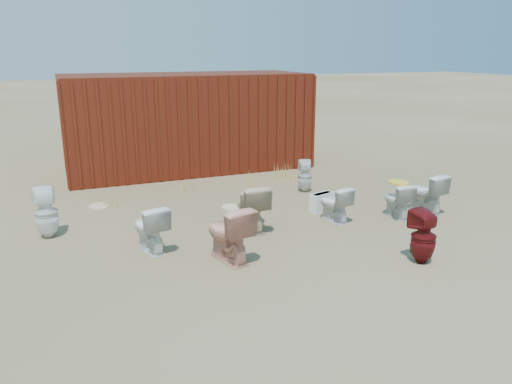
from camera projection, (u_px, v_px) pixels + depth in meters
name	position (u px, v px, depth m)	size (l,w,h in m)	color
ground	(270.00, 232.00, 8.42)	(100.00, 100.00, 0.00)	brown
shipping_container	(187.00, 122.00, 12.71)	(6.00, 2.40, 2.40)	#51170D
toilet_front_a	(150.00, 228.00, 7.54)	(0.41, 0.73, 0.74)	white
toilet_front_pink	(228.00, 233.00, 7.18)	(0.47, 0.83, 0.85)	tan
toilet_front_c	(334.00, 204.00, 8.88)	(0.36, 0.64, 0.65)	silver
toilet_front_maroon	(423.00, 237.00, 7.12)	(0.36, 0.36, 0.79)	#5E1010
toilet_front_e	(426.00, 193.00, 9.36)	(0.43, 0.75, 0.76)	silver
toilet_back_a	(46.00, 213.00, 8.09)	(0.38, 0.39, 0.84)	white
toilet_back_beige_left	(251.00, 207.00, 8.43)	(0.46, 0.80, 0.81)	#C7B291
toilet_back_beige_right	(253.00, 207.00, 8.64)	(0.38, 0.68, 0.69)	#C7B391
toilet_back_yellowlid	(397.00, 200.00, 9.08)	(0.37, 0.64, 0.65)	silver
toilet_back_e	(305.00, 176.00, 10.75)	(0.31, 0.32, 0.69)	silver
yellow_lid	(399.00, 182.00, 8.99)	(0.33, 0.41, 0.03)	yellow
loose_tank	(322.00, 202.00, 9.49)	(0.50, 0.20, 0.35)	white
loose_lid_near	(232.00, 208.00, 9.70)	(0.38, 0.49, 0.02)	beige
loose_lid_far	(99.00, 206.00, 9.78)	(0.36, 0.47, 0.02)	beige
weed_clump_a	(113.00, 198.00, 9.85)	(0.36, 0.36, 0.29)	#AC9944
weed_clump_b	(251.00, 180.00, 11.16)	(0.32, 0.32, 0.32)	#AC9944
weed_clump_c	(287.00, 175.00, 11.73)	(0.36, 0.36, 0.28)	#AC9944
weed_clump_d	(186.00, 185.00, 10.90)	(0.30, 0.30, 0.25)	#AC9944
weed_clump_e	(283.00, 171.00, 11.91)	(0.34, 0.34, 0.34)	#AC9944
weed_clump_f	(398.00, 197.00, 10.00)	(0.28, 0.28, 0.24)	#AC9944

